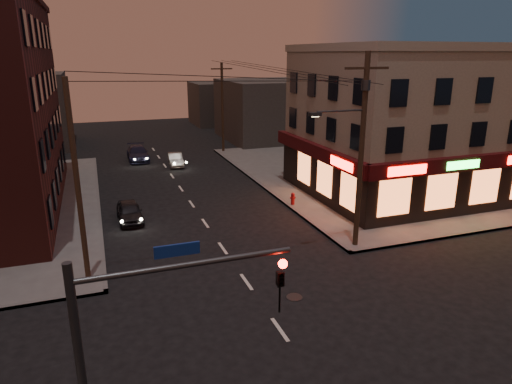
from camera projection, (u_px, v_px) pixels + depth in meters
name	position (u px, v px, depth m)	size (l,w,h in m)	color
ground	(280.00, 330.00, 17.26)	(120.00, 120.00, 0.00)	black
sidewalk_ne	(386.00, 171.00, 40.15)	(24.00, 28.00, 0.15)	#514F4C
pizza_building	(413.00, 121.00, 32.93)	(15.85, 12.85, 10.50)	tan
bg_building_ne_a	(267.00, 110.00, 54.99)	(10.00, 12.00, 7.00)	#3F3D3A
bg_building_nw	(23.00, 111.00, 49.75)	(9.00, 10.00, 8.00)	#3F3D3A
bg_building_ne_b	(220.00, 103.00, 67.10)	(8.00, 8.00, 6.00)	#3F3D3A
utility_pole_main	(360.00, 142.00, 22.96)	(4.20, 0.44, 10.00)	#382619
utility_pole_far	(222.00, 108.00, 46.93)	(0.26, 0.26, 9.00)	#382619
utility_pole_west	(77.00, 184.00, 19.58)	(0.24, 0.24, 9.00)	#382619
traffic_signal	(135.00, 356.00, 9.21)	(4.49, 0.32, 6.47)	#333538
sedan_near	(129.00, 212.00, 28.31)	(1.45, 3.59, 1.22)	black
sedan_mid	(175.00, 160.00, 42.35)	(1.24, 3.54, 1.17)	slate
sedan_far	(138.00, 153.00, 44.43)	(1.94, 4.77, 1.38)	#191B32
fire_hydrant	(293.00, 198.00, 31.00)	(0.38, 0.38, 0.84)	maroon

